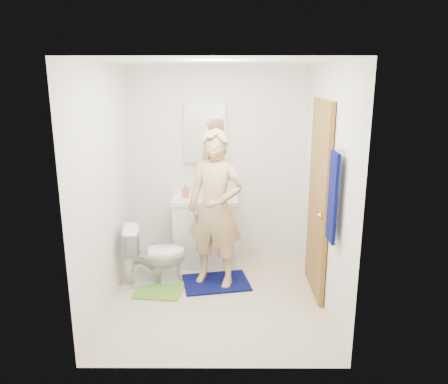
% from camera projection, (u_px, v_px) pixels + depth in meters
% --- Properties ---
extents(floor, '(2.20, 2.40, 0.02)m').
position_uv_depth(floor, '(216.00, 296.00, 4.66)').
color(floor, beige).
rests_on(floor, ground).
extents(ceiling, '(2.20, 2.40, 0.02)m').
position_uv_depth(ceiling, '(215.00, 61.00, 4.05)').
color(ceiling, white).
rests_on(ceiling, ground).
extents(wall_back, '(2.20, 0.02, 2.40)m').
position_uv_depth(wall_back, '(218.00, 164.00, 5.53)').
color(wall_back, white).
rests_on(wall_back, ground).
extents(wall_front, '(2.20, 0.02, 2.40)m').
position_uv_depth(wall_front, '(212.00, 227.00, 3.19)').
color(wall_front, white).
rests_on(wall_front, ground).
extents(wall_left, '(0.02, 2.40, 2.40)m').
position_uv_depth(wall_left, '(105.00, 187.00, 4.36)').
color(wall_left, white).
rests_on(wall_left, ground).
extents(wall_right, '(0.02, 2.40, 2.40)m').
position_uv_depth(wall_right, '(327.00, 187.00, 4.35)').
color(wall_right, white).
rests_on(wall_right, ground).
extents(vanity_cabinet, '(0.75, 0.55, 0.80)m').
position_uv_depth(vanity_cabinet, '(206.00, 231.00, 5.45)').
color(vanity_cabinet, white).
rests_on(vanity_cabinet, floor).
extents(countertop, '(0.79, 0.59, 0.05)m').
position_uv_depth(countertop, '(205.00, 198.00, 5.34)').
color(countertop, white).
rests_on(countertop, vanity_cabinet).
extents(sink_basin, '(0.40, 0.40, 0.03)m').
position_uv_depth(sink_basin, '(205.00, 197.00, 5.33)').
color(sink_basin, white).
rests_on(sink_basin, countertop).
extents(faucet, '(0.03, 0.03, 0.12)m').
position_uv_depth(faucet, '(206.00, 188.00, 5.49)').
color(faucet, silver).
rests_on(faucet, countertop).
extents(medicine_cabinet, '(0.50, 0.12, 0.70)m').
position_uv_depth(medicine_cabinet, '(205.00, 133.00, 5.36)').
color(medicine_cabinet, white).
rests_on(medicine_cabinet, wall_back).
extents(mirror_panel, '(0.46, 0.01, 0.66)m').
position_uv_depth(mirror_panel, '(205.00, 133.00, 5.30)').
color(mirror_panel, white).
rests_on(mirror_panel, wall_back).
extents(door, '(0.05, 0.80, 2.05)m').
position_uv_depth(door, '(318.00, 200.00, 4.54)').
color(door, olive).
rests_on(door, ground).
extents(door_knob, '(0.07, 0.07, 0.07)m').
position_uv_depth(door_knob, '(321.00, 216.00, 4.25)').
color(door_knob, gold).
rests_on(door_knob, door).
extents(towel, '(0.03, 0.24, 0.80)m').
position_uv_depth(towel, '(333.00, 197.00, 3.79)').
color(towel, '#080E50').
rests_on(towel, wall_right).
extents(towel_hook, '(0.06, 0.02, 0.02)m').
position_uv_depth(towel_hook, '(341.00, 150.00, 3.68)').
color(towel_hook, silver).
rests_on(towel_hook, wall_right).
extents(toilet, '(0.72, 0.48, 0.68)m').
position_uv_depth(toilet, '(156.00, 255.00, 4.87)').
color(toilet, white).
rests_on(toilet, floor).
extents(bath_mat, '(0.81, 0.64, 0.02)m').
position_uv_depth(bath_mat, '(216.00, 282.00, 4.94)').
color(bath_mat, '#080E50').
rests_on(bath_mat, floor).
extents(green_rug, '(0.54, 0.47, 0.02)m').
position_uv_depth(green_rug, '(159.00, 291.00, 4.75)').
color(green_rug, '#65A135').
rests_on(green_rug, floor).
extents(soap_dispenser, '(0.09, 0.09, 0.17)m').
position_uv_depth(soap_dispenser, '(185.00, 191.00, 5.26)').
color(soap_dispenser, '#CA605E').
rests_on(soap_dispenser, countertop).
extents(toothbrush_cup, '(0.14, 0.14, 0.10)m').
position_uv_depth(toothbrush_cup, '(219.00, 191.00, 5.39)').
color(toothbrush_cup, '#59387B').
rests_on(toothbrush_cup, countertop).
extents(man, '(0.73, 0.61, 1.72)m').
position_uv_depth(man, '(215.00, 209.00, 4.71)').
color(man, tan).
rests_on(man, bath_mat).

